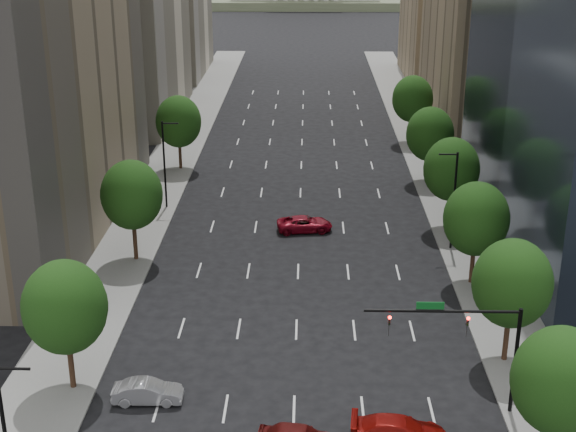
# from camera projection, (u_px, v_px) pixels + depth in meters

# --- Properties ---
(sidewalk_left) EXTENTS (6.00, 200.00, 0.15)m
(sidewalk_left) POSITION_uv_depth(u_px,v_px,m) (137.00, 225.00, 77.58)
(sidewalk_left) COLOR slate
(sidewalk_left) RESTS_ON ground
(sidewalk_right) EXTENTS (6.00, 200.00, 0.15)m
(sidewalk_right) POSITION_uv_depth(u_px,v_px,m) (463.00, 228.00, 76.88)
(sidewalk_right) COLOR slate
(sidewalk_right) RESTS_ON ground
(filler_left) EXTENTS (14.00, 26.00, 18.00)m
(filler_left) POSITION_uv_depth(u_px,v_px,m) (165.00, 23.00, 145.62)
(filler_left) COLOR beige
(filler_left) RESTS_ON ground
(parking_tan_right) EXTENTS (14.00, 30.00, 30.00)m
(parking_tan_right) POSITION_uv_depth(u_px,v_px,m) (490.00, 15.00, 108.72)
(parking_tan_right) COLOR #8C7759
(parking_tan_right) RESTS_ON ground
(filler_right) EXTENTS (14.00, 26.00, 16.00)m
(filler_right) POSITION_uv_depth(u_px,v_px,m) (447.00, 32.00, 142.04)
(filler_right) COLOR #8C7759
(filler_right) RESTS_ON ground
(tree_right_0) EXTENTS (5.20, 5.20, 8.39)m
(tree_right_0) POSITION_uv_depth(u_px,v_px,m) (561.00, 381.00, 42.32)
(tree_right_0) COLOR #382316
(tree_right_0) RESTS_ON ground
(tree_right_1) EXTENTS (5.20, 5.20, 8.75)m
(tree_right_1) POSITION_uv_depth(u_px,v_px,m) (512.00, 283.00, 52.47)
(tree_right_1) COLOR #382316
(tree_right_1) RESTS_ON ground
(tree_right_2) EXTENTS (5.20, 5.20, 8.61)m
(tree_right_2) POSITION_uv_depth(u_px,v_px,m) (476.00, 219.00, 63.73)
(tree_right_2) COLOR #382316
(tree_right_2) RESTS_ON ground
(tree_right_3) EXTENTS (5.20, 5.20, 8.89)m
(tree_right_3) POSITION_uv_depth(u_px,v_px,m) (451.00, 169.00, 74.84)
(tree_right_3) COLOR #382316
(tree_right_3) RESTS_ON ground
(tree_right_4) EXTENTS (5.20, 5.20, 8.46)m
(tree_right_4) POSITION_uv_depth(u_px,v_px,m) (430.00, 134.00, 88.08)
(tree_right_4) COLOR #382316
(tree_right_4) RESTS_ON ground
(tree_right_5) EXTENTS (5.20, 5.20, 8.75)m
(tree_right_5) POSITION_uv_depth(u_px,v_px,m) (413.00, 99.00, 102.92)
(tree_right_5) COLOR #382316
(tree_right_5) RESTS_ON ground
(tree_left_0) EXTENTS (5.20, 5.20, 8.75)m
(tree_left_0) POSITION_uv_depth(u_px,v_px,m) (65.00, 307.00, 49.37)
(tree_left_0) COLOR #382316
(tree_left_0) RESTS_ON ground
(tree_left_1) EXTENTS (5.20, 5.20, 8.97)m
(tree_left_1) POSITION_uv_depth(u_px,v_px,m) (132.00, 195.00, 67.98)
(tree_left_1) COLOR #382316
(tree_left_1) RESTS_ON ground
(tree_left_2) EXTENTS (5.20, 5.20, 8.68)m
(tree_left_2) POSITION_uv_depth(u_px,v_px,m) (179.00, 122.00, 92.37)
(tree_left_2) COLOR #382316
(tree_left_2) RESTS_ON ground
(streetlight_rn) EXTENTS (1.70, 0.20, 9.00)m
(streetlight_rn) POSITION_uv_depth(u_px,v_px,m) (453.00, 198.00, 70.56)
(streetlight_rn) COLOR black
(streetlight_rn) RESTS_ON ground
(streetlight_ln) EXTENTS (1.70, 0.20, 9.00)m
(streetlight_ln) POSITION_uv_depth(u_px,v_px,m) (165.00, 162.00, 80.51)
(streetlight_ln) COLOR black
(streetlight_ln) RESTS_ON ground
(traffic_signal) EXTENTS (9.12, 0.40, 7.38)m
(traffic_signal) POSITION_uv_depth(u_px,v_px,m) (475.00, 337.00, 47.15)
(traffic_signal) COLOR black
(traffic_signal) RESTS_ON ground
(foothills) EXTENTS (720.00, 413.00, 263.00)m
(foothills) POSITION_uv_depth(u_px,v_px,m) (355.00, 4.00, 593.83)
(foothills) COLOR olive
(foothills) RESTS_ON ground
(car_red_near) EXTENTS (5.75, 2.76, 1.62)m
(car_red_near) POSITION_uv_depth(u_px,v_px,m) (400.00, 432.00, 45.81)
(car_red_near) COLOR maroon
(car_red_near) RESTS_ON ground
(car_silver) EXTENTS (4.35, 1.64, 1.42)m
(car_silver) POSITION_uv_depth(u_px,v_px,m) (148.00, 392.00, 49.77)
(car_silver) COLOR #9A9A9F
(car_silver) RESTS_ON ground
(car_red_far) EXTENTS (5.46, 3.08, 1.44)m
(car_red_far) POSITION_uv_depth(u_px,v_px,m) (305.00, 224.00, 76.13)
(car_red_far) COLOR maroon
(car_red_far) RESTS_ON ground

